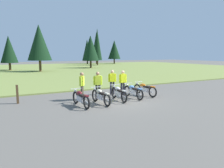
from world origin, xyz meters
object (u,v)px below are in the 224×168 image
(motorcycle_sky_blue, at_px, (133,91))
(trail_marker_post, at_px, (17,94))
(motorcycle_maroon, at_px, (81,98))
(rider_near_row_end, at_px, (82,84))
(motorcycle_orange, at_px, (145,89))
(rider_with_back_turned, at_px, (123,82))
(motorcycle_silver, at_px, (119,93))
(motorcycle_cream, at_px, (101,96))
(rider_in_hivis_vest, at_px, (98,84))
(rider_checking_bike, at_px, (112,81))

(motorcycle_sky_blue, bearing_deg, trail_marker_post, 165.30)
(motorcycle_maroon, distance_m, motorcycle_sky_blue, 3.62)
(motorcycle_maroon, bearing_deg, rider_near_row_end, 67.57)
(motorcycle_orange, relative_size, rider_with_back_turned, 1.25)
(motorcycle_silver, xyz_separation_m, motorcycle_orange, (2.22, 0.47, 0.00))
(motorcycle_cream, xyz_separation_m, rider_with_back_turned, (2.23, 1.40, 0.51))
(rider_near_row_end, xyz_separation_m, trail_marker_post, (-3.47, 0.81, -0.42))
(motorcycle_maroon, distance_m, motorcycle_cream, 1.15)
(motorcycle_orange, bearing_deg, motorcycle_maroon, -170.42)
(rider_in_hivis_vest, bearing_deg, motorcycle_maroon, -140.95)
(motorcycle_orange, relative_size, rider_in_hivis_vest, 1.25)
(rider_checking_bike, distance_m, trail_marker_post, 5.89)
(motorcycle_orange, xyz_separation_m, rider_with_back_turned, (-1.31, 0.62, 0.51))
(motorcycle_orange, bearing_deg, rider_checking_bike, 142.89)
(motorcycle_cream, height_order, motorcycle_silver, same)
(motorcycle_silver, bearing_deg, rider_in_hivis_vest, 135.58)
(rider_with_back_turned, height_order, trail_marker_post, rider_with_back_turned)
(motorcycle_maroon, xyz_separation_m, rider_checking_bike, (2.96, 2.10, 0.51))
(rider_near_row_end, bearing_deg, motorcycle_silver, -28.77)
(trail_marker_post, bearing_deg, motorcycle_silver, -19.08)
(rider_checking_bike, bearing_deg, rider_in_hivis_vest, -149.07)
(motorcycle_sky_blue, relative_size, trail_marker_post, 2.00)
(motorcycle_sky_blue, xyz_separation_m, rider_in_hivis_vest, (-2.06, 0.77, 0.51))
(motorcycle_orange, distance_m, rider_checking_bike, 2.23)
(rider_near_row_end, bearing_deg, trail_marker_post, 166.82)
(rider_in_hivis_vest, relative_size, trail_marker_post, 1.59)
(motorcycle_maroon, distance_m, motorcycle_orange, 4.76)
(rider_in_hivis_vest, distance_m, rider_checking_bike, 1.67)
(motorcycle_maroon, relative_size, rider_with_back_turned, 1.26)
(rider_near_row_end, bearing_deg, motorcycle_maroon, -112.43)
(motorcycle_maroon, distance_m, rider_checking_bike, 3.67)
(motorcycle_maroon, xyz_separation_m, motorcycle_orange, (4.69, 0.79, 0.00))
(motorcycle_cream, height_order, motorcycle_sky_blue, same)
(motorcycle_maroon, bearing_deg, rider_in_hivis_vest, 39.05)
(motorcycle_silver, distance_m, motorcycle_sky_blue, 1.13)
(rider_in_hivis_vest, bearing_deg, rider_near_row_end, 172.64)
(rider_with_back_turned, distance_m, trail_marker_post, 6.36)
(motorcycle_sky_blue, distance_m, rider_checking_bike, 1.81)
(motorcycle_cream, relative_size, trail_marker_post, 2.00)
(motorcycle_cream, relative_size, rider_in_hivis_vest, 1.26)
(rider_near_row_end, relative_size, trail_marker_post, 1.59)
(rider_in_hivis_vest, distance_m, rider_with_back_turned, 1.86)
(motorcycle_maroon, bearing_deg, motorcycle_orange, 9.58)
(rider_checking_bike, bearing_deg, motorcycle_orange, -37.11)
(motorcycle_cream, relative_size, rider_checking_bike, 1.26)
(rider_checking_bike, bearing_deg, rider_with_back_turned, -58.67)
(motorcycle_silver, xyz_separation_m, rider_in_hivis_vest, (-0.94, 0.92, 0.51))
(rider_near_row_end, bearing_deg, rider_in_hivis_vest, -7.36)
(rider_near_row_end, height_order, rider_with_back_turned, same)
(motorcycle_silver, distance_m, rider_near_row_end, 2.24)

